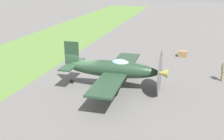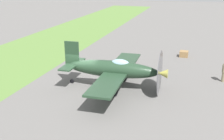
% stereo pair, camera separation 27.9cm
% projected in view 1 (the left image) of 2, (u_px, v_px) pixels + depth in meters
% --- Properties ---
extents(ground_plane, '(160.00, 160.00, 0.00)m').
position_uv_depth(ground_plane, '(82.00, 83.00, 23.32)').
color(ground_plane, '#605E5B').
extents(airplane_lead, '(10.42, 8.28, 3.73)m').
position_uv_depth(airplane_lead, '(114.00, 69.00, 21.86)').
color(airplane_lead, '#233D28').
rests_on(airplane_lead, ground).
extents(ground_crew_mechanic, '(0.60, 0.38, 1.73)m').
position_uv_depth(ground_crew_mechanic, '(223.00, 71.00, 23.45)').
color(ground_crew_mechanic, '#847A5B').
rests_on(ground_crew_mechanic, ground).
extents(supply_crate, '(0.93, 0.93, 0.64)m').
position_uv_depth(supply_crate, '(183.00, 54.00, 30.77)').
color(supply_crate, olive).
rests_on(supply_crate, ground).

